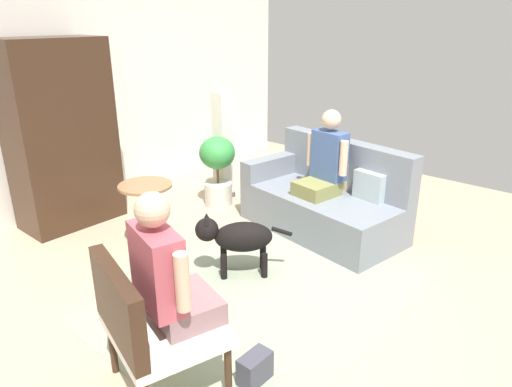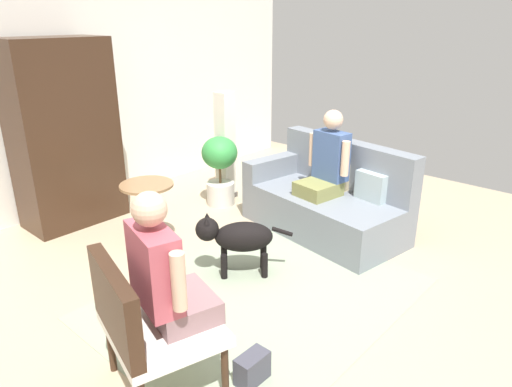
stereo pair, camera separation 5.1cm
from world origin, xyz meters
name	(u,v)px [view 1 (the left image)]	position (x,y,z in m)	size (l,w,h in m)	color
ground_plane	(261,283)	(0.00, 0.00, 0.00)	(7.40, 7.40, 0.00)	tan
back_wall	(71,98)	(0.00, 2.80, 1.26)	(6.77, 0.12, 2.51)	silver
area_rug	(261,297)	(-0.17, -0.15, 0.00)	(2.44, 1.90, 0.01)	gray
couch	(325,200)	(1.27, 0.21, 0.32)	(1.09, 1.76, 0.92)	slate
armchair	(145,320)	(-1.36, -0.30, 0.51)	(0.76, 0.82, 0.88)	#382316
person_on_couch	(325,161)	(1.21, 0.19, 0.75)	(0.50, 0.50, 0.84)	olive
person_on_armchair	(166,274)	(-1.22, -0.34, 0.76)	(0.51, 0.55, 0.82)	#846468
round_end_table	(147,210)	(-0.20, 1.25, 0.38)	(0.50, 0.50, 0.64)	olive
dog	(237,237)	(-0.02, 0.26, 0.35)	(0.63, 0.63, 0.56)	black
potted_plant	(218,166)	(1.01, 1.53, 0.48)	(0.42, 0.42, 0.82)	beige
column_lamp	(223,147)	(1.23, 1.65, 0.64)	(0.20, 0.20, 1.29)	#4C4742
armoire_cabinet	(61,135)	(-0.37, 2.39, 0.96)	(1.00, 0.56, 1.92)	#382316
handbag	(255,368)	(-0.89, -0.71, 0.10)	(0.22, 0.12, 0.19)	#3F3F4C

